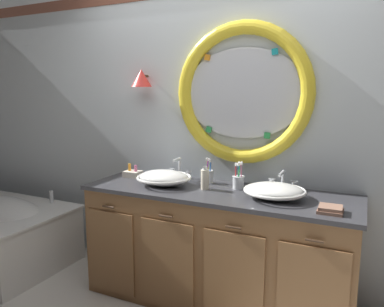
{
  "coord_description": "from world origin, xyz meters",
  "views": [
    {
      "loc": [
        1.02,
        -2.12,
        1.54
      ],
      "look_at": [
        -0.11,
        0.25,
        1.1
      ],
      "focal_mm": 34.41,
      "sensor_mm": 36.0,
      "label": 1
    }
  ],
  "objects_px": {
    "toothbrush_holder_left": "(209,176)",
    "toothbrush_holder_right": "(238,181)",
    "toiletry_basket": "(133,173)",
    "sink_basin_left": "(164,178)",
    "sink_basin_right": "(275,191)",
    "folded_hand_towel": "(330,209)",
    "soap_dispenser": "(205,179)"
  },
  "relations": [
    {
      "from": "toothbrush_holder_left",
      "to": "toothbrush_holder_right",
      "type": "height_order",
      "value": "toothbrush_holder_right"
    },
    {
      "from": "toothbrush_holder_left",
      "to": "toiletry_basket",
      "type": "distance_m",
      "value": 0.65
    },
    {
      "from": "sink_basin_left",
      "to": "toiletry_basket",
      "type": "relative_size",
      "value": 3.09
    },
    {
      "from": "sink_basin_right",
      "to": "toothbrush_holder_right",
      "type": "bearing_deg",
      "value": 156.15
    },
    {
      "from": "sink_basin_left",
      "to": "toiletry_basket",
      "type": "bearing_deg",
      "value": 162.34
    },
    {
      "from": "toothbrush_holder_right",
      "to": "toiletry_basket",
      "type": "relative_size",
      "value": 1.5
    },
    {
      "from": "toothbrush_holder_left",
      "to": "folded_hand_towel",
      "type": "relative_size",
      "value": 1.4
    },
    {
      "from": "toothbrush_holder_right",
      "to": "soap_dispenser",
      "type": "height_order",
      "value": "toothbrush_holder_right"
    },
    {
      "from": "toothbrush_holder_left",
      "to": "soap_dispenser",
      "type": "distance_m",
      "value": 0.19
    },
    {
      "from": "sink_basin_left",
      "to": "folded_hand_towel",
      "type": "relative_size",
      "value": 2.94
    },
    {
      "from": "toothbrush_holder_left",
      "to": "soap_dispenser",
      "type": "bearing_deg",
      "value": -74.43
    },
    {
      "from": "toothbrush_holder_left",
      "to": "folded_hand_towel",
      "type": "bearing_deg",
      "value": -20.54
    },
    {
      "from": "toothbrush_holder_left",
      "to": "toothbrush_holder_right",
      "type": "xyz_separation_m",
      "value": [
        0.26,
        -0.07,
        -0.0
      ]
    },
    {
      "from": "sink_basin_left",
      "to": "toothbrush_holder_right",
      "type": "xyz_separation_m",
      "value": [
        0.54,
        0.13,
        0.0
      ]
    },
    {
      "from": "sink_basin_left",
      "to": "folded_hand_towel",
      "type": "distance_m",
      "value": 1.2
    },
    {
      "from": "sink_basin_left",
      "to": "toothbrush_holder_right",
      "type": "distance_m",
      "value": 0.56
    },
    {
      "from": "soap_dispenser",
      "to": "folded_hand_towel",
      "type": "bearing_deg",
      "value": -10.63
    },
    {
      "from": "soap_dispenser",
      "to": "toiletry_basket",
      "type": "relative_size",
      "value": 1.29
    },
    {
      "from": "sink_basin_left",
      "to": "toothbrush_holder_left",
      "type": "distance_m",
      "value": 0.34
    },
    {
      "from": "soap_dispenser",
      "to": "toothbrush_holder_right",
      "type": "bearing_deg",
      "value": 28.49
    },
    {
      "from": "sink_basin_left",
      "to": "soap_dispenser",
      "type": "distance_m",
      "value": 0.33
    },
    {
      "from": "soap_dispenser",
      "to": "folded_hand_towel",
      "type": "relative_size",
      "value": 1.22
    },
    {
      "from": "toothbrush_holder_right",
      "to": "toiletry_basket",
      "type": "bearing_deg",
      "value": -179.17
    },
    {
      "from": "sink_basin_left",
      "to": "soap_dispenser",
      "type": "xyz_separation_m",
      "value": [
        0.33,
        0.01,
        0.02
      ]
    },
    {
      "from": "sink_basin_left",
      "to": "folded_hand_towel",
      "type": "bearing_deg",
      "value": -7.02
    },
    {
      "from": "toothbrush_holder_left",
      "to": "toothbrush_holder_right",
      "type": "distance_m",
      "value": 0.27
    },
    {
      "from": "sink_basin_left",
      "to": "soap_dispenser",
      "type": "height_order",
      "value": "soap_dispenser"
    },
    {
      "from": "sink_basin_right",
      "to": "folded_hand_towel",
      "type": "distance_m",
      "value": 0.39
    },
    {
      "from": "sink_basin_left",
      "to": "toiletry_basket",
      "type": "xyz_separation_m",
      "value": [
        -0.36,
        0.12,
        -0.03
      ]
    },
    {
      "from": "folded_hand_towel",
      "to": "sink_basin_left",
      "type": "bearing_deg",
      "value": 172.98
    },
    {
      "from": "sink_basin_left",
      "to": "soap_dispenser",
      "type": "bearing_deg",
      "value": 2.55
    },
    {
      "from": "sink_basin_left",
      "to": "toothbrush_holder_left",
      "type": "height_order",
      "value": "toothbrush_holder_left"
    }
  ]
}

